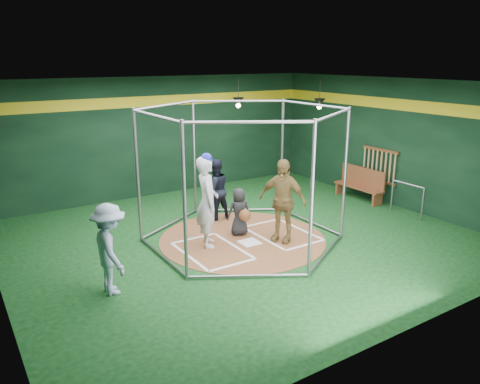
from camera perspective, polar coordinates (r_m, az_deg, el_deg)
room_shell at (r=10.29m, az=0.28°, el=3.38°), size 10.10×9.10×3.53m
clay_disc at (r=10.80m, az=0.29°, el=-5.71°), size 3.80×3.80×0.01m
home_plate at (r=10.57m, az=1.18°, el=-6.15°), size 0.43×0.43×0.01m
batter_box_left at (r=10.15m, az=-3.46°, el=-7.16°), size 1.17×1.77×0.01m
batter_box_right at (r=11.13m, az=5.11°, el=-5.05°), size 1.17×1.77×0.01m
batting_cage at (r=10.34m, az=0.30°, el=2.00°), size 4.05×4.67×3.00m
bat_rack at (r=13.95m, az=16.59°, el=3.14°), size 0.07×1.25×0.98m
pendant_lamp_near at (r=14.30m, az=-0.21°, el=10.98°), size 0.34×0.34×0.90m
pendant_lamp_far at (r=14.13m, az=9.66°, el=10.69°), size 0.34×0.34×0.90m
batter_figure at (r=10.13m, az=-4.02°, el=-1.06°), size 0.71×0.86×2.07m
visitor_leopard at (r=10.43m, az=5.16°, el=-1.04°), size 0.95×1.19×1.89m
catcher_figure at (r=10.85m, az=-0.05°, el=-2.44°), size 0.61×0.62×1.12m
umpire at (r=11.86m, az=-3.04°, el=0.31°), size 0.78×0.61×1.57m
bystander_blue at (r=8.47m, az=-15.56°, el=-6.73°), size 0.63×1.07×1.64m
dugout_bench at (r=14.09m, az=14.48°, el=1.04°), size 0.38×1.62×0.94m
steel_railing at (r=12.97m, az=19.72°, el=-0.23°), size 0.05×1.01×0.87m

